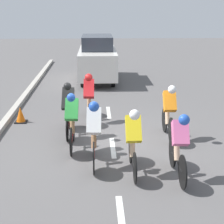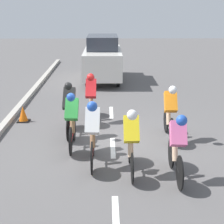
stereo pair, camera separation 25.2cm
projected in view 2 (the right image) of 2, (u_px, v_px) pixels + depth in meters
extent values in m
plane|color=#565454|center=(113.00, 141.00, 9.98)|extent=(60.00, 60.00, 0.00)
cube|color=white|center=(116.00, 216.00, 6.47)|extent=(0.12, 1.40, 0.01)
cube|color=white|center=(113.00, 148.00, 9.54)|extent=(0.12, 1.40, 0.01)
cube|color=white|center=(111.00, 112.00, 12.62)|extent=(0.12, 1.40, 0.01)
cylinder|color=black|center=(166.00, 120.00, 10.62)|extent=(0.03, 0.71, 0.71)
cylinder|color=black|center=(172.00, 132.00, 9.66)|extent=(0.03, 0.71, 0.71)
cylinder|color=black|center=(169.00, 125.00, 10.14)|extent=(0.04, 1.00, 0.04)
cylinder|color=black|center=(168.00, 116.00, 10.25)|extent=(0.04, 0.04, 0.42)
cylinder|color=white|center=(169.00, 121.00, 10.16)|extent=(0.07, 0.07, 0.16)
cylinder|color=beige|center=(169.00, 118.00, 10.16)|extent=(0.12, 0.23, 0.36)
cube|color=orange|center=(171.00, 102.00, 9.85)|extent=(0.33, 0.48, 0.57)
sphere|color=white|center=(173.00, 90.00, 9.53)|extent=(0.21, 0.21, 0.21)
cylinder|color=black|center=(93.00, 141.00, 8.98)|extent=(0.03, 0.71, 0.71)
cylinder|color=black|center=(92.00, 158.00, 8.00)|extent=(0.03, 0.71, 0.71)
cylinder|color=red|center=(93.00, 149.00, 8.49)|extent=(0.04, 1.02, 0.04)
cylinder|color=red|center=(93.00, 138.00, 8.61)|extent=(0.04, 0.04, 0.42)
cylinder|color=yellow|center=(93.00, 144.00, 8.51)|extent=(0.07, 0.07, 0.16)
cylinder|color=#9E704C|center=(93.00, 141.00, 8.52)|extent=(0.12, 0.23, 0.36)
cube|color=white|center=(92.00, 121.00, 8.20)|extent=(0.34, 0.50, 0.60)
sphere|color=blue|center=(92.00, 106.00, 7.88)|extent=(0.22, 0.22, 0.22)
cylinder|color=black|center=(74.00, 128.00, 9.98)|extent=(0.03, 0.70, 0.70)
cylinder|color=black|center=(71.00, 141.00, 8.99)|extent=(0.03, 0.70, 0.70)
cylinder|color=red|center=(73.00, 134.00, 9.48)|extent=(0.04, 1.03, 0.04)
cylinder|color=red|center=(73.00, 124.00, 9.60)|extent=(0.04, 0.04, 0.42)
cylinder|color=green|center=(73.00, 130.00, 9.50)|extent=(0.07, 0.07, 0.16)
cylinder|color=#9E704C|center=(73.00, 127.00, 9.51)|extent=(0.12, 0.23, 0.36)
cube|color=green|center=(72.00, 109.00, 9.19)|extent=(0.34, 0.47, 0.56)
sphere|color=blue|center=(71.00, 97.00, 8.88)|extent=(0.21, 0.21, 0.21)
cylinder|color=black|center=(129.00, 149.00, 8.59)|extent=(0.03, 0.64, 0.64)
cylinder|color=black|center=(132.00, 168.00, 7.60)|extent=(0.03, 0.64, 0.64)
cylinder|color=black|center=(131.00, 158.00, 8.09)|extent=(0.04, 1.03, 0.04)
cylinder|color=black|center=(130.00, 146.00, 8.21)|extent=(0.04, 0.04, 0.42)
cylinder|color=white|center=(131.00, 153.00, 8.11)|extent=(0.07, 0.07, 0.16)
cylinder|color=beige|center=(131.00, 149.00, 8.12)|extent=(0.12, 0.23, 0.36)
cube|color=yellow|center=(131.00, 129.00, 7.80)|extent=(0.33, 0.48, 0.58)
sphere|color=white|center=(132.00, 115.00, 7.48)|extent=(0.22, 0.22, 0.22)
cylinder|color=black|center=(71.00, 117.00, 10.89)|extent=(0.03, 0.69, 0.69)
cylinder|color=black|center=(68.00, 128.00, 9.94)|extent=(0.03, 0.69, 0.69)
cylinder|color=red|center=(70.00, 123.00, 10.42)|extent=(0.04, 1.00, 0.04)
cylinder|color=red|center=(70.00, 114.00, 10.52)|extent=(0.04, 0.04, 0.42)
cylinder|color=green|center=(70.00, 119.00, 10.44)|extent=(0.07, 0.07, 0.16)
cylinder|color=#9E704C|center=(70.00, 116.00, 10.44)|extent=(0.12, 0.23, 0.36)
cube|color=black|center=(69.00, 99.00, 10.12)|extent=(0.35, 0.51, 0.62)
sphere|color=black|center=(68.00, 86.00, 9.80)|extent=(0.21, 0.21, 0.21)
cylinder|color=black|center=(92.00, 106.00, 12.17)|extent=(0.03, 0.67, 0.67)
cylinder|color=black|center=(91.00, 115.00, 11.19)|extent=(0.03, 0.67, 0.67)
cylinder|color=black|center=(91.00, 110.00, 11.68)|extent=(0.04, 1.03, 0.04)
cylinder|color=black|center=(91.00, 102.00, 11.80)|extent=(0.04, 0.04, 0.42)
cylinder|color=yellow|center=(91.00, 107.00, 11.70)|extent=(0.07, 0.07, 0.16)
cylinder|color=tan|center=(91.00, 104.00, 11.71)|extent=(0.12, 0.23, 0.36)
cube|color=red|center=(91.00, 89.00, 11.39)|extent=(0.33, 0.50, 0.59)
sphere|color=red|center=(91.00, 77.00, 11.07)|extent=(0.23, 0.23, 0.23)
cylinder|color=black|center=(171.00, 153.00, 8.32)|extent=(0.03, 0.69, 0.69)
cylinder|color=black|center=(180.00, 173.00, 7.34)|extent=(0.03, 0.69, 0.69)
cylinder|color=black|center=(175.00, 162.00, 7.83)|extent=(0.04, 1.03, 0.04)
cylinder|color=black|center=(174.00, 150.00, 7.94)|extent=(0.04, 0.04, 0.42)
cylinder|color=yellow|center=(175.00, 157.00, 7.85)|extent=(0.07, 0.07, 0.16)
cylinder|color=beige|center=(175.00, 153.00, 7.85)|extent=(0.12, 0.23, 0.36)
cube|color=pink|center=(178.00, 134.00, 7.55)|extent=(0.34, 0.45, 0.54)
sphere|color=blue|center=(182.00, 120.00, 7.24)|extent=(0.22, 0.22, 0.22)
cylinder|color=black|center=(118.00, 79.00, 16.41)|extent=(0.14, 0.64, 0.64)
cylinder|color=black|center=(87.00, 80.00, 16.39)|extent=(0.14, 0.64, 0.64)
cylinder|color=black|center=(116.00, 69.00, 19.03)|extent=(0.14, 0.64, 0.64)
cylinder|color=black|center=(90.00, 69.00, 19.01)|extent=(0.14, 0.64, 0.64)
cube|color=silver|center=(103.00, 62.00, 17.55)|extent=(1.70, 4.40, 1.14)
cube|color=#2D333D|center=(103.00, 42.00, 17.51)|extent=(1.39, 2.42, 0.63)
cube|color=black|center=(24.00, 121.00, 11.66)|extent=(0.36, 0.36, 0.03)
cone|color=orange|center=(23.00, 113.00, 11.59)|extent=(0.28, 0.28, 0.46)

